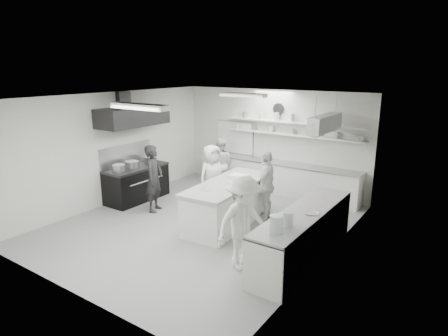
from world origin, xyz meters
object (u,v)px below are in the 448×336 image
Objects in this scene: back_counter at (275,177)px; cook_stove at (154,179)px; stove at (137,184)px; cook_back at (220,164)px; right_counter at (304,236)px; prep_island at (229,204)px.

cook_stove is at bearing -120.73° from back_counter.
cook_back is at bearing 56.91° from stove.
stove is 1.04× the size of cook_stove.
right_counter is 1.26× the size of prep_island.
back_counter is (2.90, 2.80, 0.01)m from stove.
cook_stove is (-4.22, 0.25, 0.40)m from right_counter.
prep_island is at bearing 0.62° from stove.
cook_stove reaches higher than prep_island.
prep_island is (0.18, -2.77, 0.02)m from back_counter.
stove is 4.03m from back_counter.
prep_island is (-2.17, 0.63, 0.01)m from right_counter.
back_counter is 2.88× the size of cook_stove.
back_counter is 4.13m from right_counter.
right_counter is 2.26m from prep_island.
right_counter is 4.25m from cook_stove.
cook_stove is at bearing -173.21° from prep_island.
stove is 0.55× the size of right_counter.
prep_island is 2.70m from cook_back.
back_counter is at bearing -51.64° from cook_stove.
stove is 0.69× the size of prep_island.
cook_back is (0.34, 2.45, -0.08)m from cook_stove.
back_counter is 3.68m from cook_stove.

